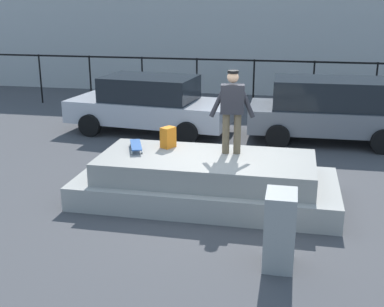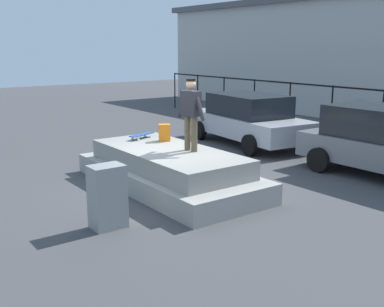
{
  "view_description": "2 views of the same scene",
  "coord_description": "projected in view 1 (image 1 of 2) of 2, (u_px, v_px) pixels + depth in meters",
  "views": [
    {
      "loc": [
        1.37,
        -8.82,
        3.74
      ],
      "look_at": [
        -0.7,
        1.18,
        0.58
      ],
      "focal_mm": 46.41,
      "sensor_mm": 36.0,
      "label": 1
    },
    {
      "loc": [
        8.63,
        -5.71,
        3.18
      ],
      "look_at": [
        -0.67,
        1.11,
        0.56
      ],
      "focal_mm": 44.17,
      "sensor_mm": 36.0,
      "label": 2
    }
  ],
  "objects": [
    {
      "name": "concrete_ledge",
      "position": [
        206.0,
        180.0,
        9.62
      ],
      "size": [
        5.0,
        2.25,
        0.88
      ],
      "color": "#9E9B93",
      "rests_on": "ground_plane"
    },
    {
      "name": "warehouse_building",
      "position": [
        269.0,
        22.0,
        23.61
      ],
      "size": [
        33.43,
        9.01,
        5.49
      ],
      "color": "#B2B2AD",
      "rests_on": "ground_plane"
    },
    {
      "name": "fence_row",
      "position": [
        254.0,
        76.0,
        17.02
      ],
      "size": [
        24.06,
        0.06,
        1.82
      ],
      "color": "black",
      "rests_on": "ground_plane"
    },
    {
      "name": "skateboard",
      "position": [
        136.0,
        145.0,
        9.87
      ],
      "size": [
        0.47,
        0.8,
        0.12
      ],
      "color": "#264C8C",
      "rests_on": "concrete_ledge"
    },
    {
      "name": "backpack",
      "position": [
        168.0,
        137.0,
        10.02
      ],
      "size": [
        0.31,
        0.34,
        0.42
      ],
      "primitive_type": "cube",
      "rotation": [
        0.0,
        0.0,
        1.07
      ],
      "color": "orange",
      "rests_on": "concrete_ledge"
    },
    {
      "name": "skateboarder",
      "position": [
        232.0,
        106.0,
        9.42
      ],
      "size": [
        0.88,
        0.29,
        1.61
      ],
      "color": "brown",
      "rests_on": "concrete_ledge"
    },
    {
      "name": "car_silver_sedan_near",
      "position": [
        150.0,
        104.0,
        14.51
      ],
      "size": [
        4.91,
        2.59,
        1.65
      ],
      "color": "#B7B7BC",
      "rests_on": "ground_plane"
    },
    {
      "name": "ground_plane",
      "position": [
        215.0,
        202.0,
        9.62
      ],
      "size": [
        60.0,
        60.0,
        0.0
      ],
      "primitive_type": "plane",
      "color": "#424244"
    },
    {
      "name": "utility_box",
      "position": [
        280.0,
        230.0,
        7.15
      ],
      "size": [
        0.44,
        0.6,
        1.15
      ],
      "primitive_type": "cube",
      "rotation": [
        0.0,
        0.0,
        -0.0
      ],
      "color": "gray",
      "rests_on": "ground_plane"
    },
    {
      "name": "car_grey_hatchback_mid",
      "position": [
        329.0,
        109.0,
        13.54
      ],
      "size": [
        4.3,
        2.27,
        1.72
      ],
      "color": "slate",
      "rests_on": "ground_plane"
    }
  ]
}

